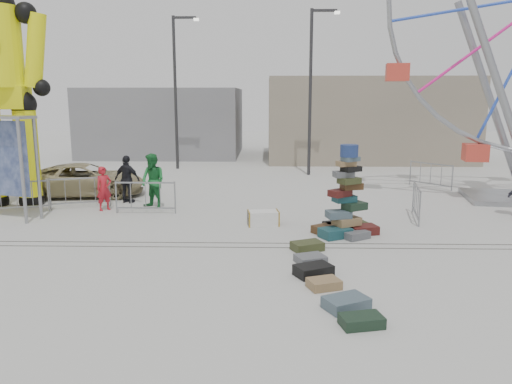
{
  "coord_description": "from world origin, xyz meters",
  "views": [
    {
      "loc": [
        0.91,
        -11.93,
        3.89
      ],
      "look_at": [
        0.6,
        1.91,
        1.23
      ],
      "focal_mm": 35.0,
      "sensor_mm": 36.0,
      "label": 1
    }
  ],
  "objects_px": {
    "steamer_trunk": "(263,218)",
    "barricade_wheel_front": "(416,202)",
    "crash_test_dummy": "(3,81)",
    "parked_suv": "(85,180)",
    "suitcase_tower": "(346,209)",
    "pedestrian_red": "(104,189)",
    "barricade_dummy_a": "(17,197)",
    "lamp_post_left": "(177,85)",
    "pedestrian_black": "(127,179)",
    "barricade_wheel_back": "(431,175)",
    "lamp_post_right": "(312,84)",
    "barricade_dummy_b": "(80,192)",
    "barricade_dummy_c": "(146,197)",
    "pedestrian_green": "(153,181)"
  },
  "relations": [
    {
      "from": "steamer_trunk",
      "to": "barricade_wheel_front",
      "type": "xyz_separation_m",
      "value": [
        4.91,
        0.89,
        0.33
      ]
    },
    {
      "from": "lamp_post_left",
      "to": "pedestrian_red",
      "type": "distance_m",
      "value": 10.84
    },
    {
      "from": "barricade_wheel_front",
      "to": "pedestrian_black",
      "type": "bearing_deg",
      "value": 87.85
    },
    {
      "from": "crash_test_dummy",
      "to": "parked_suv",
      "type": "bearing_deg",
      "value": 36.97
    },
    {
      "from": "barricade_dummy_a",
      "to": "pedestrian_green",
      "type": "height_order",
      "value": "pedestrian_green"
    },
    {
      "from": "barricade_dummy_c",
      "to": "barricade_wheel_back",
      "type": "bearing_deg",
      "value": 24.8
    },
    {
      "from": "barricade_wheel_back",
      "to": "lamp_post_left",
      "type": "bearing_deg",
      "value": -156.02
    },
    {
      "from": "parked_suv",
      "to": "pedestrian_green",
      "type": "bearing_deg",
      "value": -130.66
    },
    {
      "from": "barricade_dummy_a",
      "to": "parked_suv",
      "type": "xyz_separation_m",
      "value": [
        1.3,
        2.9,
        0.1
      ]
    },
    {
      "from": "pedestrian_black",
      "to": "barricade_dummy_a",
      "type": "bearing_deg",
      "value": 45.37
    },
    {
      "from": "barricade_dummy_a",
      "to": "barricade_wheel_front",
      "type": "relative_size",
      "value": 1.0
    },
    {
      "from": "pedestrian_red",
      "to": "pedestrian_green",
      "type": "distance_m",
      "value": 1.68
    },
    {
      "from": "suitcase_tower",
      "to": "barricade_wheel_front",
      "type": "relative_size",
      "value": 1.29
    },
    {
      "from": "lamp_post_right",
      "to": "parked_suv",
      "type": "bearing_deg",
      "value": -148.96
    },
    {
      "from": "barricade_wheel_back",
      "to": "parked_suv",
      "type": "relative_size",
      "value": 0.43
    },
    {
      "from": "lamp_post_left",
      "to": "crash_test_dummy",
      "type": "xyz_separation_m",
      "value": [
        -4.39,
        -9.41,
        -0.05
      ]
    },
    {
      "from": "suitcase_tower",
      "to": "barricade_wheel_back",
      "type": "height_order",
      "value": "suitcase_tower"
    },
    {
      "from": "barricade_dummy_a",
      "to": "barricade_dummy_b",
      "type": "distance_m",
      "value": 2.04
    },
    {
      "from": "crash_test_dummy",
      "to": "barricade_wheel_back",
      "type": "relative_size",
      "value": 4.2
    },
    {
      "from": "parked_suv",
      "to": "suitcase_tower",
      "type": "bearing_deg",
      "value": -126.79
    },
    {
      "from": "suitcase_tower",
      "to": "barricade_wheel_front",
      "type": "bearing_deg",
      "value": 11.37
    },
    {
      "from": "lamp_post_left",
      "to": "pedestrian_black",
      "type": "relative_size",
      "value": 4.52
    },
    {
      "from": "crash_test_dummy",
      "to": "pedestrian_green",
      "type": "distance_m",
      "value": 6.25
    },
    {
      "from": "lamp_post_left",
      "to": "steamer_trunk",
      "type": "height_order",
      "value": "lamp_post_left"
    },
    {
      "from": "barricade_dummy_b",
      "to": "barricade_wheel_front",
      "type": "height_order",
      "value": "same"
    },
    {
      "from": "crash_test_dummy",
      "to": "steamer_trunk",
      "type": "bearing_deg",
      "value": -20.81
    },
    {
      "from": "lamp_post_left",
      "to": "parked_suv",
      "type": "distance_m",
      "value": 8.88
    },
    {
      "from": "barricade_dummy_b",
      "to": "parked_suv",
      "type": "xyz_separation_m",
      "value": [
        -0.58,
        2.09,
        0.1
      ]
    },
    {
      "from": "lamp_post_left",
      "to": "pedestrian_red",
      "type": "bearing_deg",
      "value": -94.61
    },
    {
      "from": "suitcase_tower",
      "to": "pedestrian_black",
      "type": "height_order",
      "value": "suitcase_tower"
    },
    {
      "from": "barricade_dummy_a",
      "to": "pedestrian_red",
      "type": "height_order",
      "value": "pedestrian_red"
    },
    {
      "from": "crash_test_dummy",
      "to": "barricade_dummy_c",
      "type": "relative_size",
      "value": 4.2
    },
    {
      "from": "barricade_dummy_c",
      "to": "pedestrian_red",
      "type": "bearing_deg",
      "value": 164.94
    },
    {
      "from": "crash_test_dummy",
      "to": "pedestrian_green",
      "type": "height_order",
      "value": "crash_test_dummy"
    },
    {
      "from": "barricade_wheel_front",
      "to": "lamp_post_right",
      "type": "bearing_deg",
      "value": 26.58
    },
    {
      "from": "lamp_post_left",
      "to": "steamer_trunk",
      "type": "relative_size",
      "value": 8.49
    },
    {
      "from": "suitcase_tower",
      "to": "pedestrian_red",
      "type": "xyz_separation_m",
      "value": [
        -7.88,
        2.87,
        0.05
      ]
    },
    {
      "from": "barricade_dummy_b",
      "to": "barricade_dummy_c",
      "type": "relative_size",
      "value": 1.0
    },
    {
      "from": "lamp_post_right",
      "to": "barricade_dummy_b",
      "type": "height_order",
      "value": "lamp_post_right"
    },
    {
      "from": "lamp_post_left",
      "to": "suitcase_tower",
      "type": "height_order",
      "value": "lamp_post_left"
    },
    {
      "from": "steamer_trunk",
      "to": "parked_suv",
      "type": "relative_size",
      "value": 0.2
    },
    {
      "from": "barricade_dummy_b",
      "to": "barricade_wheel_back",
      "type": "xyz_separation_m",
      "value": [
        13.68,
        4.21,
        0.0
      ]
    },
    {
      "from": "suitcase_tower",
      "to": "barricade_dummy_c",
      "type": "height_order",
      "value": "suitcase_tower"
    },
    {
      "from": "barricade_wheel_front",
      "to": "pedestrian_red",
      "type": "bearing_deg",
      "value": 95.04
    },
    {
      "from": "lamp_post_right",
      "to": "barricade_wheel_back",
      "type": "distance_m",
      "value": 7.18
    },
    {
      "from": "barricade_dummy_a",
      "to": "barricade_wheel_front",
      "type": "bearing_deg",
      "value": -19.12
    },
    {
      "from": "barricade_dummy_a",
      "to": "barricade_dummy_c",
      "type": "xyz_separation_m",
      "value": [
        4.41,
        -0.02,
        0.0
      ]
    },
    {
      "from": "barricade_wheel_front",
      "to": "parked_suv",
      "type": "height_order",
      "value": "parked_suv"
    },
    {
      "from": "lamp_post_left",
      "to": "suitcase_tower",
      "type": "relative_size",
      "value": 3.11
    },
    {
      "from": "crash_test_dummy",
      "to": "barricade_wheel_front",
      "type": "height_order",
      "value": "crash_test_dummy"
    }
  ]
}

